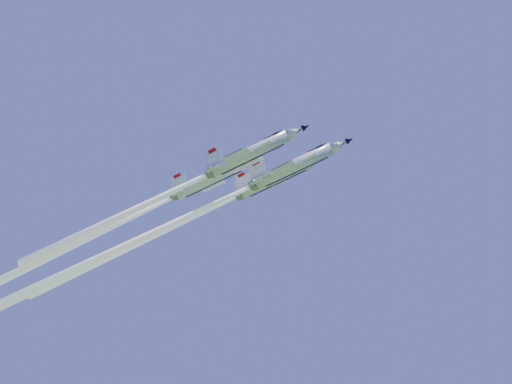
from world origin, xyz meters
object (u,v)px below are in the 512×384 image
Objects in this scene: jet_left at (178,224)px; jet_right at (165,195)px; jet_slot at (100,233)px; jet_lead at (172,224)px.

jet_right is (7.06, -11.14, 2.20)m from jet_left.
jet_slot is at bearing -114.67° from jet_right.
jet_slot is (-9.46, -9.59, -2.01)m from jet_left.
jet_lead is 1.15× the size of jet_left.
jet_lead is 3.36m from jet_left.
jet_slot is (-10.79, -6.56, -1.44)m from jet_lead.
jet_lead is 12.71m from jet_slot.
jet_left is at bearing 116.09° from jet_slot.
jet_left is 13.62m from jet_slot.
jet_lead is 1.06× the size of jet_slot.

